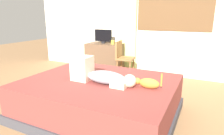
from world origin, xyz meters
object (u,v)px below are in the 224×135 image
at_px(cup, 113,42).
at_px(cat, 148,83).
at_px(bed, 100,98).
at_px(chair_by_desk, 123,56).
at_px(desk, 105,58).
at_px(person_lying, 100,74).
at_px(tv_monitor, 103,36).

bearing_deg(cup, cat, -53.98).
distance_m(bed, cup, 2.29).
height_order(bed, cup, cup).
xyz_separation_m(bed, chair_by_desk, (-0.43, 1.83, 0.24)).
bearing_deg(cat, cup, 126.02).
bearing_deg(desk, cup, -6.18).
height_order(person_lying, chair_by_desk, person_lying).
bearing_deg(tv_monitor, cup, -5.19).
xyz_separation_m(desk, cup, (0.24, -0.03, 0.42)).
xyz_separation_m(tv_monitor, chair_by_desk, (0.66, -0.27, -0.41)).
distance_m(bed, desk, 2.35).
bearing_deg(bed, chair_by_desk, 103.22).
bearing_deg(chair_by_desk, tv_monitor, 157.82).
relative_size(cat, tv_monitor, 0.75).
distance_m(cat, desk, 2.75).
bearing_deg(tv_monitor, cat, -49.55).
bearing_deg(cat, desk, 129.72).
bearing_deg(bed, tv_monitor, 117.45).
relative_size(cat, desk, 0.40).
xyz_separation_m(desk, tv_monitor, (-0.05, 0.00, 0.55)).
bearing_deg(chair_by_desk, cup, 147.22).
relative_size(cup, chair_by_desk, 0.12).
xyz_separation_m(person_lying, tv_monitor, (-1.14, 2.18, 0.27)).
bearing_deg(cat, person_lying, -173.22).
distance_m(person_lying, cup, 2.33).
bearing_deg(bed, cat, -0.23).
relative_size(bed, tv_monitor, 4.45).
height_order(bed, cat, cat).
bearing_deg(cup, chair_by_desk, -32.78).
height_order(bed, chair_by_desk, chair_by_desk).
height_order(bed, person_lying, person_lying).
bearing_deg(bed, desk, 116.47).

